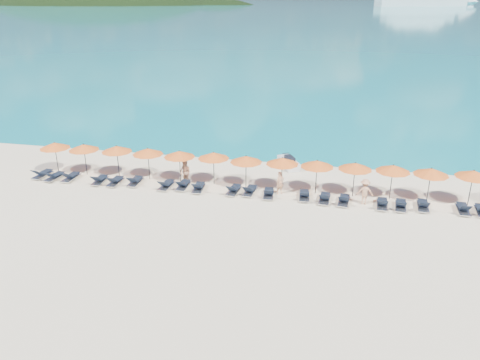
# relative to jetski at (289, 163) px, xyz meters

# --- Properties ---
(ground) EXTENTS (1400.00, 1400.00, 0.00)m
(ground) POSITION_rel_jetski_xyz_m (-2.32, -9.22, -0.36)
(ground) COLOR beige
(sea) EXTENTS (1600.00, 1300.00, 0.01)m
(sea) POSITION_rel_jetski_xyz_m (-2.32, 650.78, -0.36)
(sea) COLOR #1FA9B2
(sea) RESTS_ON ground
(headland_main) EXTENTS (374.00, 242.00, 126.50)m
(headland_main) POSITION_rel_jetski_xyz_m (-302.32, 530.78, -38.36)
(headland_main) COLOR black
(headland_main) RESTS_ON ground
(headland_small) EXTENTS (162.00, 126.00, 85.50)m
(headland_small) POSITION_rel_jetski_xyz_m (-152.32, 550.78, -35.36)
(headland_small) COLOR black
(headland_small) RESTS_ON ground
(sailboat_near) EXTENTS (5.34, 1.78, 9.78)m
(sailboat_near) POSITION_rel_jetski_xyz_m (121.22, 493.41, 0.64)
(sailboat_near) COLOR silver
(sailboat_near) RESTS_ON ground
(jetski) EXTENTS (1.95, 2.61, 0.88)m
(jetski) POSITION_rel_jetski_xyz_m (0.00, 0.00, 0.00)
(jetski) COLOR silver
(jetski) RESTS_ON ground
(beachgoer_a) EXTENTS (0.64, 0.62, 1.48)m
(beachgoer_a) POSITION_rel_jetski_xyz_m (0.04, -5.08, 0.38)
(beachgoer_a) COLOR tan
(beachgoer_a) RESTS_ON ground
(beachgoer_b) EXTENTS (0.93, 0.77, 1.67)m
(beachgoer_b) POSITION_rel_jetski_xyz_m (-6.38, -4.75, 0.47)
(beachgoer_b) COLOR tan
(beachgoer_b) RESTS_ON ground
(beachgoer_c) EXTENTS (1.08, 0.59, 1.61)m
(beachgoer_c) POSITION_rel_jetski_xyz_m (5.24, -5.51, 0.45)
(beachgoer_c) COLOR tan
(beachgoer_c) RESTS_ON ground
(umbrella_0) EXTENTS (2.10, 2.10, 2.28)m
(umbrella_0) POSITION_rel_jetski_xyz_m (-16.01, -4.56, 1.66)
(umbrella_0) COLOR black
(umbrella_0) RESTS_ON ground
(umbrella_1) EXTENTS (2.10, 2.10, 2.28)m
(umbrella_1) POSITION_rel_jetski_xyz_m (-13.80, -4.50, 1.66)
(umbrella_1) COLOR black
(umbrella_1) RESTS_ON ground
(umbrella_2) EXTENTS (2.10, 2.10, 2.28)m
(umbrella_2) POSITION_rel_jetski_xyz_m (-11.40, -4.35, 1.66)
(umbrella_2) COLOR black
(umbrella_2) RESTS_ON ground
(umbrella_3) EXTENTS (2.10, 2.10, 2.28)m
(umbrella_3) POSITION_rel_jetski_xyz_m (-9.09, -4.43, 1.66)
(umbrella_3) COLOR black
(umbrella_3) RESTS_ON ground
(umbrella_4) EXTENTS (2.10, 2.10, 2.28)m
(umbrella_4) POSITION_rel_jetski_xyz_m (-6.82, -4.50, 1.66)
(umbrella_4) COLOR black
(umbrella_4) RESTS_ON ground
(umbrella_5) EXTENTS (2.10, 2.10, 2.28)m
(umbrella_5) POSITION_rel_jetski_xyz_m (-4.52, -4.32, 1.66)
(umbrella_5) COLOR black
(umbrella_5) RESTS_ON ground
(umbrella_6) EXTENTS (2.10, 2.10, 2.28)m
(umbrella_6) POSITION_rel_jetski_xyz_m (-2.28, -4.58, 1.66)
(umbrella_6) COLOR black
(umbrella_6) RESTS_ON ground
(umbrella_7) EXTENTS (2.10, 2.10, 2.28)m
(umbrella_7) POSITION_rel_jetski_xyz_m (0.05, -4.46, 1.66)
(umbrella_7) COLOR black
(umbrella_7) RESTS_ON ground
(umbrella_8) EXTENTS (2.10, 2.10, 2.28)m
(umbrella_8) POSITION_rel_jetski_xyz_m (2.26, -4.50, 1.66)
(umbrella_8) COLOR black
(umbrella_8) RESTS_ON ground
(umbrella_9) EXTENTS (2.10, 2.10, 2.28)m
(umbrella_9) POSITION_rel_jetski_xyz_m (4.59, -4.45, 1.66)
(umbrella_9) COLOR black
(umbrella_9) RESTS_ON ground
(umbrella_10) EXTENTS (2.10, 2.10, 2.28)m
(umbrella_10) POSITION_rel_jetski_xyz_m (6.84, -4.37, 1.66)
(umbrella_10) COLOR black
(umbrella_10) RESTS_ON ground
(umbrella_11) EXTENTS (2.10, 2.10, 2.28)m
(umbrella_11) POSITION_rel_jetski_xyz_m (9.02, -4.48, 1.66)
(umbrella_11) COLOR black
(umbrella_11) RESTS_ON ground
(umbrella_12) EXTENTS (2.10, 2.10, 2.28)m
(umbrella_12) POSITION_rel_jetski_xyz_m (11.41, -4.34, 1.66)
(umbrella_12) COLOR black
(umbrella_12) RESTS_ON ground
(lounger_0) EXTENTS (0.77, 1.75, 0.66)m
(lounger_0) POSITION_rel_jetski_xyz_m (-16.57, -5.64, -0.13)
(lounger_0) COLOR silver
(lounger_0) RESTS_ON ground
(lounger_1) EXTENTS (0.79, 1.75, 0.66)m
(lounger_1) POSITION_rel_jetski_xyz_m (-15.49, -5.87, -0.13)
(lounger_1) COLOR silver
(lounger_1) RESTS_ON ground
(lounger_2) EXTENTS (0.63, 1.70, 0.66)m
(lounger_2) POSITION_rel_jetski_xyz_m (-14.34, -5.70, -0.13)
(lounger_2) COLOR silver
(lounger_2) RESTS_ON ground
(lounger_3) EXTENTS (0.72, 1.73, 0.66)m
(lounger_3) POSITION_rel_jetski_xyz_m (-12.12, -5.83, -0.13)
(lounger_3) COLOR silver
(lounger_3) RESTS_ON ground
(lounger_4) EXTENTS (0.64, 1.71, 0.66)m
(lounger_4) POSITION_rel_jetski_xyz_m (-10.98, -5.81, -0.13)
(lounger_4) COLOR silver
(lounger_4) RESTS_ON ground
(lounger_5) EXTENTS (0.70, 1.73, 0.66)m
(lounger_5) POSITION_rel_jetski_xyz_m (-9.67, -5.54, -0.13)
(lounger_5) COLOR silver
(lounger_5) RESTS_ON ground
(lounger_6) EXTENTS (0.70, 1.73, 0.66)m
(lounger_6) POSITION_rel_jetski_xyz_m (-7.40, -5.72, -0.13)
(lounger_6) COLOR silver
(lounger_6) RESTS_ON ground
(lounger_7) EXTENTS (0.67, 1.72, 0.66)m
(lounger_7) POSITION_rel_jetski_xyz_m (-6.30, -5.49, -0.13)
(lounger_7) COLOR silver
(lounger_7) RESTS_ON ground
(lounger_8) EXTENTS (0.77, 1.75, 0.66)m
(lounger_8) POSITION_rel_jetski_xyz_m (-5.20, -5.66, -0.13)
(lounger_8) COLOR silver
(lounger_8) RESTS_ON ground
(lounger_9) EXTENTS (0.77, 1.75, 0.66)m
(lounger_9) POSITION_rel_jetski_xyz_m (-2.87, -5.60, -0.13)
(lounger_9) COLOR silver
(lounger_9) RESTS_ON ground
(lounger_10) EXTENTS (0.76, 1.75, 0.66)m
(lounger_10) POSITION_rel_jetski_xyz_m (-1.84, -5.48, -0.13)
(lounger_10) COLOR silver
(lounger_10) RESTS_ON ground
(lounger_11) EXTENTS (0.77, 1.75, 0.66)m
(lounger_11) POSITION_rel_jetski_xyz_m (-0.59, -5.67, -0.13)
(lounger_11) COLOR silver
(lounger_11) RESTS_ON ground
(lounger_12) EXTENTS (0.76, 1.75, 0.66)m
(lounger_12) POSITION_rel_jetski_xyz_m (1.64, -5.50, -0.13)
(lounger_12) COLOR silver
(lounger_12) RESTS_ON ground
(lounger_13) EXTENTS (0.71, 1.73, 0.66)m
(lounger_13) POSITION_rel_jetski_xyz_m (2.89, -5.70, -0.13)
(lounger_13) COLOR silver
(lounger_13) RESTS_ON ground
(lounger_14) EXTENTS (0.78, 1.75, 0.66)m
(lounger_14) POSITION_rel_jetski_xyz_m (4.05, -5.75, -0.13)
(lounger_14) COLOR silver
(lounger_14) RESTS_ON ground
(lounger_15) EXTENTS (0.71, 1.73, 0.66)m
(lounger_15) POSITION_rel_jetski_xyz_m (6.31, -5.80, -0.13)
(lounger_15) COLOR silver
(lounger_15) RESTS_ON ground
(lounger_16) EXTENTS (0.78, 1.75, 0.66)m
(lounger_16) POSITION_rel_jetski_xyz_m (7.38, -5.77, -0.13)
(lounger_16) COLOR silver
(lounger_16) RESTS_ON ground
(lounger_17) EXTENTS (0.73, 1.74, 0.66)m
(lounger_17) POSITION_rel_jetski_xyz_m (8.67, -5.53, -0.13)
(lounger_17) COLOR silver
(lounger_17) RESTS_ON ground
(lounger_18) EXTENTS (0.68, 1.72, 0.66)m
(lounger_18) POSITION_rel_jetski_xyz_m (10.89, -5.52, -0.13)
(lounger_18) COLOR silver
(lounger_18) RESTS_ON ground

